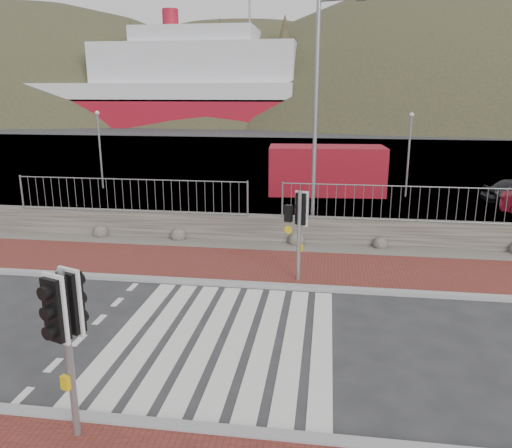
% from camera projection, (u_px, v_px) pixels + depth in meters
% --- Properties ---
extents(ground, '(220.00, 220.00, 0.00)m').
position_uv_depth(ground, '(222.00, 339.00, 10.60)').
color(ground, '#28282B').
rests_on(ground, ground).
extents(sidewalk_far, '(40.00, 3.00, 0.08)m').
position_uv_depth(sidewalk_far, '(254.00, 266.00, 14.90)').
color(sidewalk_far, maroon).
rests_on(sidewalk_far, ground).
extents(kerb_near, '(40.00, 0.25, 0.12)m').
position_uv_depth(kerb_near, '(182.00, 428.00, 7.72)').
color(kerb_near, gray).
rests_on(kerb_near, ground).
extents(kerb_far, '(40.00, 0.25, 0.12)m').
position_uv_depth(kerb_far, '(245.00, 285.00, 13.46)').
color(kerb_far, gray).
rests_on(kerb_far, ground).
extents(zebra_crossing, '(4.62, 5.60, 0.01)m').
position_uv_depth(zebra_crossing, '(222.00, 339.00, 10.60)').
color(zebra_crossing, silver).
rests_on(zebra_crossing, ground).
extents(gravel_strip, '(40.00, 1.50, 0.06)m').
position_uv_depth(gravel_strip, '(262.00, 247.00, 16.81)').
color(gravel_strip, '#59544C').
rests_on(gravel_strip, ground).
extents(stone_wall, '(40.00, 0.60, 0.90)m').
position_uv_depth(stone_wall, '(265.00, 228.00, 17.47)').
color(stone_wall, '#443E38').
rests_on(stone_wall, ground).
extents(railing, '(18.07, 0.07, 1.22)m').
position_uv_depth(railing, '(265.00, 191.00, 16.97)').
color(railing, gray).
rests_on(railing, stone_wall).
extents(quay, '(120.00, 40.00, 0.50)m').
position_uv_depth(quay, '(300.00, 162.00, 37.29)').
color(quay, '#4C4C4F').
rests_on(quay, ground).
extents(water, '(220.00, 50.00, 0.05)m').
position_uv_depth(water, '(314.00, 129.00, 70.77)').
color(water, '#3F4C54').
rests_on(water, ground).
extents(ferry, '(50.00, 16.00, 20.00)m').
position_uv_depth(ferry, '(157.00, 90.00, 77.56)').
color(ferry, maroon).
rests_on(ferry, ground).
extents(hills_backdrop, '(254.00, 90.00, 100.00)m').
position_uv_depth(hills_backdrop, '(348.00, 237.00, 99.68)').
color(hills_backdrop, '#2D341F').
rests_on(hills_backdrop, ground).
extents(traffic_signal_near, '(0.45, 0.35, 2.72)m').
position_uv_depth(traffic_signal_near, '(66.00, 320.00, 7.07)').
color(traffic_signal_near, gray).
rests_on(traffic_signal_near, ground).
extents(traffic_signal_far, '(0.63, 0.38, 2.56)m').
position_uv_depth(traffic_signal_far, '(298.00, 217.00, 13.31)').
color(traffic_signal_far, gray).
rests_on(traffic_signal_far, ground).
extents(streetlight, '(1.67, 0.63, 8.03)m').
position_uv_depth(streetlight, '(320.00, 109.00, 16.91)').
color(streetlight, gray).
rests_on(streetlight, ground).
extents(shipping_container, '(5.96, 2.83, 2.42)m').
position_uv_depth(shipping_container, '(326.00, 170.00, 25.48)').
color(shipping_container, maroon).
rests_on(shipping_container, ground).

